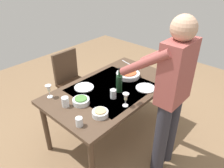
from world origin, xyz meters
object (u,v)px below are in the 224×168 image
(dining_table, at_px, (112,93))
(water_cup_far_left, at_px, (65,102))
(wine_glass_right, at_px, (49,89))
(serving_bowl_pasta, at_px, (128,74))
(water_cup_near_right, at_px, (79,122))
(side_bowl_bread, at_px, (100,113))
(side_bowl_salad, at_px, (81,101))
(person_server, at_px, (171,92))
(dinner_plate_far, at_px, (84,87))
(wine_bottle, at_px, (119,83))
(water_cup_near_left, at_px, (113,94))
(chair_near, at_px, (71,78))
(wine_glass_left, at_px, (126,97))
(dinner_plate_near, at_px, (146,88))

(dining_table, relative_size, water_cup_far_left, 14.81)
(wine_glass_right, xyz_separation_m, serving_bowl_pasta, (-0.95, 0.34, -0.07))
(water_cup_near_right, bearing_deg, side_bowl_bread, 170.11)
(dining_table, xyz_separation_m, side_bowl_salad, (0.45, -0.03, 0.10))
(person_server, height_order, water_cup_far_left, person_server)
(water_cup_far_left, xyz_separation_m, dinner_plate_far, (-0.37, -0.13, -0.05))
(water_cup_far_left, bearing_deg, wine_bottle, 159.15)
(water_cup_near_left, relative_size, dinner_plate_far, 0.45)
(chair_near, height_order, side_bowl_bread, chair_near)
(person_server, height_order, wine_glass_left, person_server)
(dinner_plate_far, bearing_deg, wine_glass_right, -18.98)
(side_bowl_bread, distance_m, dinner_plate_far, 0.56)
(water_cup_near_right, bearing_deg, dinner_plate_near, 175.27)
(wine_bottle, height_order, dinner_plate_near, wine_bottle)
(water_cup_near_right, bearing_deg, wine_glass_right, -98.15)
(water_cup_near_right, height_order, dinner_plate_near, water_cup_near_right)
(serving_bowl_pasta, xyz_separation_m, dinner_plate_far, (0.57, -0.21, -0.03))
(serving_bowl_pasta, height_order, side_bowl_bread, same)
(person_server, xyz_separation_m, water_cup_near_right, (0.73, -0.50, -0.19))
(dinner_plate_near, bearing_deg, wine_bottle, -36.46)
(water_cup_far_left, relative_size, side_bowl_bread, 0.67)
(dining_table, distance_m, side_bowl_bread, 0.54)
(water_cup_near_right, relative_size, serving_bowl_pasta, 0.30)
(dining_table, distance_m, dinner_plate_far, 0.34)
(person_server, bearing_deg, serving_bowl_pasta, -112.11)
(person_server, distance_m, dinner_plate_near, 0.52)
(chair_near, bearing_deg, dining_table, 88.11)
(wine_bottle, bearing_deg, side_bowl_bread, 18.33)
(chair_near, relative_size, person_server, 0.54)
(person_server, distance_m, wine_glass_left, 0.45)
(water_cup_near_right, distance_m, water_cup_far_left, 0.35)
(dinner_plate_far, bearing_deg, side_bowl_salad, 43.20)
(water_cup_far_left, bearing_deg, serving_bowl_pasta, 175.21)
(water_cup_near_left, bearing_deg, dinner_plate_near, 159.30)
(serving_bowl_pasta, bearing_deg, wine_glass_right, -19.88)
(dinner_plate_near, bearing_deg, chair_near, -78.92)
(water_cup_far_left, height_order, side_bowl_bread, water_cup_far_left)
(wine_glass_right, distance_m, water_cup_near_right, 0.61)
(wine_bottle, bearing_deg, person_server, 93.77)
(chair_near, bearing_deg, water_cup_far_left, 49.70)
(water_cup_near_left, height_order, dinner_plate_near, water_cup_near_left)
(person_server, bearing_deg, dining_table, -87.22)
(dinner_plate_far, bearing_deg, wine_glass_left, 95.07)
(water_cup_near_left, bearing_deg, wine_glass_right, -49.00)
(chair_near, height_order, wine_bottle, wine_bottle)
(water_cup_near_right, bearing_deg, wine_glass_left, 167.17)
(serving_bowl_pasta, bearing_deg, dinner_plate_far, -20.49)
(water_cup_near_right, distance_m, side_bowl_bread, 0.23)
(person_server, bearing_deg, dinner_plate_near, -117.48)
(side_bowl_salad, bearing_deg, dinner_plate_far, -136.80)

